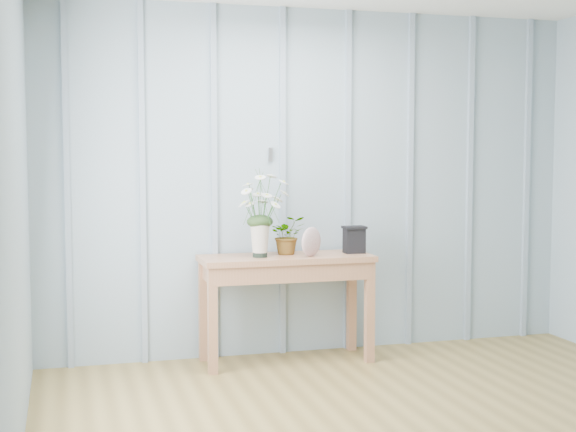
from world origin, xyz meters
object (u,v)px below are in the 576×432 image
object	(u,v)px
sideboard	(286,272)
carved_box	(354,239)
felt_disc_vessel	(311,242)
daisy_vase	(260,199)

from	to	relation	value
sideboard	carved_box	distance (m)	0.55
sideboard	felt_disc_vessel	size ratio (longest dim) A/B	5.86
daisy_vase	felt_disc_vessel	world-z (taller)	daisy_vase
daisy_vase	carved_box	bearing A→B (deg)	2.66
sideboard	daisy_vase	bearing A→B (deg)	-169.20
felt_disc_vessel	carved_box	world-z (taller)	felt_disc_vessel
carved_box	sideboard	bearing A→B (deg)	179.44
felt_disc_vessel	carved_box	distance (m)	0.36
sideboard	felt_disc_vessel	xyz separation A→B (m)	(0.15, -0.10, 0.22)
daisy_vase	carved_box	xyz separation A→B (m)	(0.70, 0.03, -0.30)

